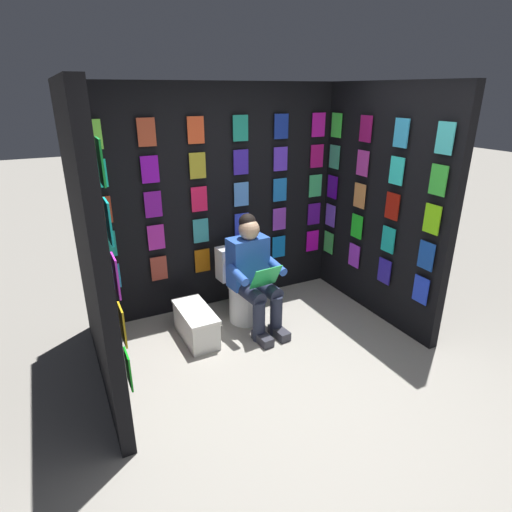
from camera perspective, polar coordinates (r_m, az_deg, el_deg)
name	(u,v)px	position (r m, az deg, el deg)	size (l,w,h in m)	color
ground_plane	(308,393)	(3.67, 6.98, -17.85)	(30.00, 30.00, 0.00)	#9E998E
display_wall_back	(218,200)	(4.63, -5.16, 7.55)	(2.87, 0.14, 2.40)	black
display_wall_left	(381,205)	(4.59, 16.52, 6.62)	(0.14, 1.82, 2.40)	black
display_wall_right	(89,249)	(3.42, -21.68, 0.93)	(0.14, 1.82, 2.40)	black
toilet	(243,289)	(4.53, -1.76, -4.51)	(0.42, 0.57, 0.77)	white
person_reading	(254,273)	(4.24, -0.29, -2.35)	(0.55, 0.71, 1.19)	blue
comic_longbox_near	(196,324)	(4.26, -8.11, -9.08)	(0.30, 0.64, 0.32)	white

